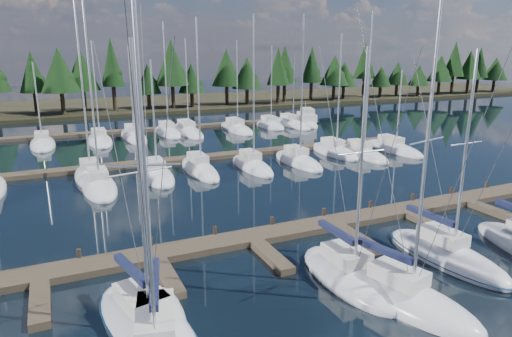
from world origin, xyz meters
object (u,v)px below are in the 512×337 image
front_sailboat_1 (146,323)px  front_sailboat_4 (446,256)px  front_sailboat_3 (404,297)px  motor_yacht_right (307,122)px  main_dock (337,226)px  front_sailboat_2 (349,276)px

front_sailboat_1 → front_sailboat_4: front_sailboat_1 is taller
front_sailboat_1 → front_sailboat_3: bearing=-14.6°
front_sailboat_3 → motor_yacht_right: bearing=64.6°
main_dock → front_sailboat_3: (-2.35, -8.99, 0.09)m
main_dock → front_sailboat_2: bearing=-119.0°
front_sailboat_1 → front_sailboat_3: 11.85m
front_sailboat_4 → motor_yacht_right: (16.91, 44.27, 0.20)m
front_sailboat_2 → main_dock: bearing=61.0°
front_sailboat_1 → front_sailboat_2: front_sailboat_1 is taller
front_sailboat_3 → front_sailboat_2: bearing=111.0°
main_dock → front_sailboat_3: 9.29m
front_sailboat_1 → front_sailboat_4: 16.84m
front_sailboat_1 → front_sailboat_4: (16.83, -0.45, 0.00)m
front_sailboat_4 → motor_yacht_right: bearing=69.1°
main_dock → front_sailboat_1: front_sailboat_1 is taller
main_dock → front_sailboat_1: size_ratio=3.42×
front_sailboat_4 → front_sailboat_1: bearing=178.5°
front_sailboat_1 → front_sailboat_4: bearing=-1.5°
front_sailboat_3 → front_sailboat_4: bearing=25.3°
front_sailboat_3 → motor_yacht_right: (22.27, 46.81, 0.19)m
motor_yacht_right → front_sailboat_3: bearing=-115.4°
main_dock → front_sailboat_4: 7.12m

